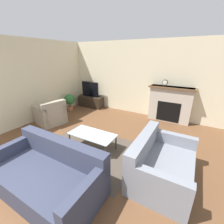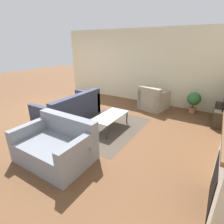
# 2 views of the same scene
# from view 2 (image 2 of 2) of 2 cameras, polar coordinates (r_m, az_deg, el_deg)

# --- Properties ---
(ground_plane) EXTENTS (20.00, 20.00, 0.00)m
(ground_plane) POSITION_cam_2_polar(r_m,az_deg,el_deg) (6.34, -17.95, 0.38)
(ground_plane) COLOR brown
(wall_left) EXTENTS (0.06, 8.15, 2.70)m
(wall_left) POSITION_cam_2_polar(r_m,az_deg,el_deg) (6.78, 14.27, 13.90)
(wall_left) COLOR beige
(wall_left) RESTS_ON ground_plane
(area_rug) EXTENTS (2.35, 1.76, 0.00)m
(area_rug) POSITION_cam_2_polar(r_m,az_deg,el_deg) (4.88, -1.91, -4.96)
(area_rug) COLOR #4C4238
(area_rug) RESTS_ON ground_plane
(tv_stand) EXTENTS (1.13, 0.40, 0.48)m
(tv_stand) POSITION_cam_2_polar(r_m,az_deg,el_deg) (5.94, 32.06, -0.93)
(tv_stand) COLOR #2D2319
(tv_stand) RESTS_ON ground_plane
(couch_sectional) EXTENTS (1.96, 0.98, 0.82)m
(couch_sectional) POSITION_cam_2_polar(r_m,az_deg,el_deg) (5.45, -13.60, 0.58)
(couch_sectional) COLOR #33384C
(couch_sectional) RESTS_ON ground_plane
(couch_loveseat) EXTENTS (0.99, 1.43, 0.82)m
(couch_loveseat) POSITION_cam_2_polar(r_m,az_deg,el_deg) (3.67, -17.66, -10.61)
(couch_loveseat) COLOR gray
(couch_loveseat) RESTS_ON ground_plane
(armchair_by_window) EXTENTS (1.00, 0.98, 0.82)m
(armchair_by_window) POSITION_cam_2_polar(r_m,az_deg,el_deg) (6.29, 13.29, 3.57)
(armchair_by_window) COLOR #9E937F
(armchair_by_window) RESTS_ON ground_plane
(coffee_table) EXTENTS (1.15, 0.56, 0.38)m
(coffee_table) POSITION_cam_2_polar(r_m,az_deg,el_deg) (4.67, -0.65, -1.51)
(coffee_table) COLOR #333338
(coffee_table) RESTS_ON ground_plane
(potted_plant) EXTENTS (0.43, 0.43, 0.70)m
(potted_plant) POSITION_cam_2_polar(r_m,az_deg,el_deg) (6.33, 25.16, 3.57)
(potted_plant) COLOR #AD704C
(potted_plant) RESTS_ON ground_plane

